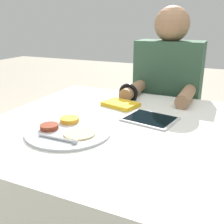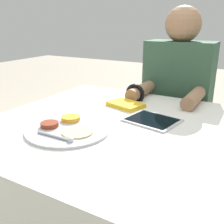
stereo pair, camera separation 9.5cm
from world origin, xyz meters
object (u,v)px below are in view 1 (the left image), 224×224
Objects in this scene: thali_tray at (68,130)px; red_notebook at (121,104)px; tablet_device at (150,119)px; person_diner at (166,111)px.

thali_tray is 0.39m from red_notebook.
tablet_device is 0.20× the size of person_diner.
red_notebook is at bearing -108.45° from person_diner.
thali_tray is at bearing -103.90° from person_diner.
tablet_device is 0.57m from person_diner.
red_notebook reaches higher than tablet_device.
person_diner is (-0.05, 0.55, -0.14)m from tablet_device.
red_notebook is 0.47m from person_diner.
person_diner reaches higher than thali_tray.
tablet_device is (0.25, 0.26, -0.00)m from thali_tray.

